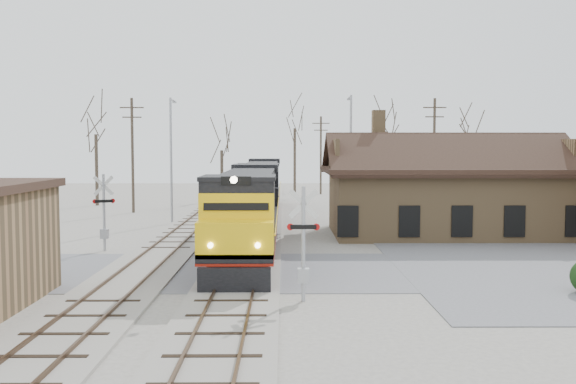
{
  "coord_description": "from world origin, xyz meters",
  "views": [
    {
      "loc": [
        1.85,
        -28.21,
        5.51
      ],
      "look_at": [
        2.1,
        9.0,
        2.9
      ],
      "focal_mm": 40.0,
      "sensor_mm": 36.0,
      "label": 1
    }
  ],
  "objects": [
    {
      "name": "ground",
      "position": [
        0.0,
        0.0,
        0.0
      ],
      "size": [
        140.0,
        140.0,
        0.0
      ],
      "primitive_type": "plane",
      "color": "#A7A197",
      "rests_on": "ground"
    },
    {
      "name": "crossbuck_near",
      "position": [
        2.55,
        -5.59,
        1.93
      ],
      "size": [
        1.18,
        0.31,
        4.12
      ],
      "rotation": [
        0.0,
        0.0,
        -0.02
      ],
      "color": "#A5A8AD",
      "rests_on": "ground"
    },
    {
      "name": "road",
      "position": [
        0.0,
        0.0,
        0.01
      ],
      "size": [
        60.0,
        9.0,
        0.03
      ],
      "primitive_type": "cube",
      "color": "#5D5D62",
      "rests_on": "ground"
    },
    {
      "name": "crossbuck_far",
      "position": [
        -7.67,
        5.62,
        1.92
      ],
      "size": [
        1.12,
        0.5,
        4.09
      ],
      "rotation": [
        0.0,
        0.0,
        3.51
      ],
      "color": "#A5A8AD",
      "rests_on": "ground"
    },
    {
      "name": "streetlight_a",
      "position": [
        -6.26,
        18.09,
        5.06
      ],
      "size": [
        0.25,
        2.04,
        9.04
      ],
      "color": "#A5A8AD",
      "rests_on": "ground"
    },
    {
      "name": "locomotive_lead",
      "position": [
        0.0,
        4.65,
        2.31
      ],
      "size": [
        2.95,
        19.78,
        4.39
      ],
      "color": "black",
      "rests_on": "ground"
    },
    {
      "name": "tree_b",
      "position": [
        -4.56,
        38.04,
        6.03
      ],
      "size": [
        3.46,
        3.46,
        8.48
      ],
      "color": "#382D23",
      "rests_on": "ground"
    },
    {
      "name": "streetlight_b",
      "position": [
        6.93,
        20.5,
        5.26
      ],
      "size": [
        0.25,
        2.04,
        9.44
      ],
      "color": "#A5A8AD",
      "rests_on": "ground"
    },
    {
      "name": "locomotive_trailing",
      "position": [
        0.0,
        24.71,
        2.31
      ],
      "size": [
        2.95,
        19.78,
        4.16
      ],
      "color": "black",
      "rests_on": "ground"
    },
    {
      "name": "utility_pole_b",
      "position": [
        6.19,
        46.79,
        4.76
      ],
      "size": [
        2.0,
        0.24,
        9.09
      ],
      "color": "#382D23",
      "rests_on": "ground"
    },
    {
      "name": "utility_pole_a",
      "position": [
        -10.84,
        25.67,
        5.03
      ],
      "size": [
        2.0,
        0.24,
        9.61
      ],
      "color": "#382D23",
      "rests_on": "ground"
    },
    {
      "name": "tree_a",
      "position": [
        -15.84,
        32.41,
        7.83
      ],
      "size": [
        4.49,
        4.49,
        10.99
      ],
      "color": "#382D23",
      "rests_on": "ground"
    },
    {
      "name": "track_siding",
      "position": [
        -4.5,
        15.0,
        0.07
      ],
      "size": [
        3.4,
        90.0,
        0.24
      ],
      "color": "#A7A197",
      "rests_on": "ground"
    },
    {
      "name": "streetlight_c",
      "position": [
        11.44,
        37.42,
        4.6
      ],
      "size": [
        0.25,
        2.04,
        8.14
      ],
      "color": "#A5A8AD",
      "rests_on": "ground"
    },
    {
      "name": "depot",
      "position": [
        11.99,
        12.0,
        2.41
      ],
      "size": [
        15.2,
        9.31,
        7.9
      ],
      "color": "#94744C",
      "rests_on": "ground"
    },
    {
      "name": "track_main",
      "position": [
        0.0,
        15.0,
        0.07
      ],
      "size": [
        3.4,
        90.0,
        0.24
      ],
      "color": "#A7A197",
      "rests_on": "ground"
    },
    {
      "name": "tree_c",
      "position": [
        3.18,
        49.37,
        9.09
      ],
      "size": [
        5.21,
        5.21,
        12.76
      ],
      "color": "#382D23",
      "rests_on": "ground"
    },
    {
      "name": "tree_d",
      "position": [
        12.66,
        39.38,
        8.34
      ],
      "size": [
        4.78,
        4.78,
        11.7
      ],
      "color": "#382D23",
      "rests_on": "ground"
    },
    {
      "name": "utility_pole_c",
      "position": [
        14.87,
        27.28,
        5.09
      ],
      "size": [
        2.0,
        0.24,
        9.73
      ],
      "color": "#382D23",
      "rests_on": "ground"
    },
    {
      "name": "tree_e",
      "position": [
        20.32,
        35.41,
        7.51
      ],
      "size": [
        4.31,
        4.31,
        10.55
      ],
      "color": "#382D23",
      "rests_on": "ground"
    }
  ]
}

